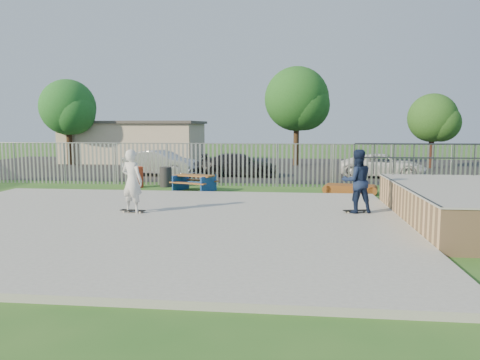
# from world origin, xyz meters

# --- Properties ---
(ground) EXTENTS (120.00, 120.00, 0.00)m
(ground) POSITION_xyz_m (0.00, 0.00, 0.00)
(ground) COLOR #2B6021
(ground) RESTS_ON ground
(concrete_slab) EXTENTS (15.00, 12.00, 0.15)m
(concrete_slab) POSITION_xyz_m (0.00, 0.00, 0.07)
(concrete_slab) COLOR #989793
(concrete_slab) RESTS_ON ground
(quarter_pipe) EXTENTS (5.50, 7.05, 2.19)m
(quarter_pipe) POSITION_xyz_m (9.50, 1.04, 0.56)
(quarter_pipe) COLOR tan
(quarter_pipe) RESTS_ON ground
(fence) EXTENTS (26.04, 16.02, 2.00)m
(fence) POSITION_xyz_m (1.00, 4.59, 1.00)
(fence) COLOR gray
(fence) RESTS_ON ground
(picnic_table) EXTENTS (2.06, 1.87, 0.71)m
(picnic_table) POSITION_xyz_m (0.12, 7.03, 0.36)
(picnic_table) COLOR brown
(picnic_table) RESTS_ON ground
(funbox) EXTENTS (1.99, 1.27, 0.37)m
(funbox) POSITION_xyz_m (6.75, 7.02, 0.18)
(funbox) COLOR brown
(funbox) RESTS_ON ground
(trash_bin_red) EXTENTS (0.58, 0.58, 0.96)m
(trash_bin_red) POSITION_xyz_m (-2.78, 7.96, 0.48)
(trash_bin_red) COLOR #B1331B
(trash_bin_red) RESTS_ON ground
(trash_bin_grey) EXTENTS (0.56, 0.56, 0.93)m
(trash_bin_grey) POSITION_xyz_m (-1.52, 8.32, 0.46)
(trash_bin_grey) COLOR #252427
(trash_bin_grey) RESTS_ON ground
(parking_lot) EXTENTS (40.00, 18.00, 0.02)m
(parking_lot) POSITION_xyz_m (0.00, 19.00, 0.01)
(parking_lot) COLOR black
(parking_lot) RESTS_ON ground
(car_silver) EXTENTS (4.60, 2.57, 1.43)m
(car_silver) POSITION_xyz_m (-3.01, 12.87, 0.74)
(car_silver) COLOR silver
(car_silver) RESTS_ON parking_lot
(car_dark) EXTENTS (4.43, 1.90, 1.27)m
(car_dark) POSITION_xyz_m (1.42, 13.14, 0.66)
(car_dark) COLOR black
(car_dark) RESTS_ON parking_lot
(car_white) EXTENTS (4.97, 3.11, 1.28)m
(car_white) POSITION_xyz_m (9.30, 13.43, 0.66)
(car_white) COLOR white
(car_white) RESTS_ON parking_lot
(building) EXTENTS (10.40, 6.40, 3.20)m
(building) POSITION_xyz_m (-8.00, 23.00, 1.61)
(building) COLOR beige
(building) RESTS_ON ground
(tree_left) EXTENTS (4.00, 4.00, 6.17)m
(tree_left) POSITION_xyz_m (-11.82, 19.73, 4.15)
(tree_left) COLOR #382416
(tree_left) RESTS_ON ground
(tree_mid) EXTENTS (4.53, 4.53, 6.98)m
(tree_mid) POSITION_xyz_m (4.59, 20.83, 4.70)
(tree_mid) COLOR #412C1A
(tree_mid) RESTS_ON ground
(tree_right) EXTENTS (3.22, 3.22, 4.97)m
(tree_right) POSITION_xyz_m (13.56, 19.69, 3.34)
(tree_right) COLOR #391F17
(tree_right) RESTS_ON ground
(skateboard_a) EXTENTS (0.82, 0.38, 0.08)m
(skateboard_a) POSITION_xyz_m (6.31, 1.84, 0.19)
(skateboard_a) COLOR black
(skateboard_a) RESTS_ON concrete_slab
(skateboard_b) EXTENTS (0.82, 0.31, 0.08)m
(skateboard_b) POSITION_xyz_m (-0.59, 1.09, 0.19)
(skateboard_b) COLOR black
(skateboard_b) RESTS_ON concrete_slab
(skater_navy) EXTENTS (1.10, 0.94, 1.96)m
(skater_navy) POSITION_xyz_m (6.31, 1.84, 1.13)
(skater_navy) COLOR #131E3C
(skater_navy) RESTS_ON concrete_slab
(skater_white) EXTENTS (0.82, 0.67, 1.96)m
(skater_white) POSITION_xyz_m (-0.59, 1.09, 1.13)
(skater_white) COLOR silver
(skater_white) RESTS_ON concrete_slab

